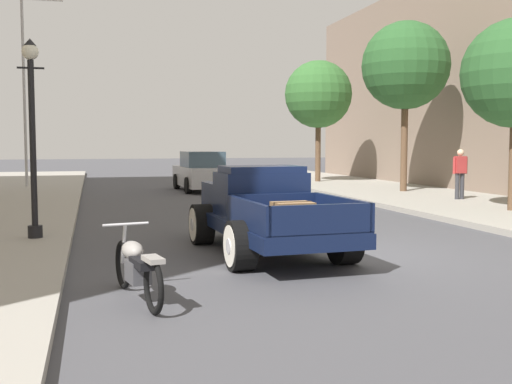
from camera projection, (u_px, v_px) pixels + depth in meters
The scene contains 9 objects.
ground_plane at pixel (326, 253), 11.26m from camera, with size 140.00×140.00×0.00m, color #47474C.
hotrod_truck_navy at pixel (262, 211), 11.46m from camera, with size 2.36×5.01×1.58m.
motorcycle_parked at pixel (137, 266), 7.86m from camera, with size 0.68×2.09×0.93m.
car_background_silver at pixel (202, 173), 25.94m from camera, with size 2.01×4.37×1.65m.
pedestrian_sidewalk_right at pixel (460, 171), 20.43m from camera, with size 0.53×0.22×1.65m.
street_lamp_near at pixel (32, 123), 11.98m from camera, with size 0.50×0.32×3.85m.
flagpole at pixel (29, 54), 26.16m from camera, with size 1.74×0.16×9.16m.
street_tree_second at pixel (406, 66), 23.57m from camera, with size 3.34×3.34×6.46m.
street_tree_third at pixel (318, 95), 29.72m from camera, with size 3.23×3.23×5.80m.
Camera 1 is at (-4.08, -10.44, 2.00)m, focal length 43.53 mm.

